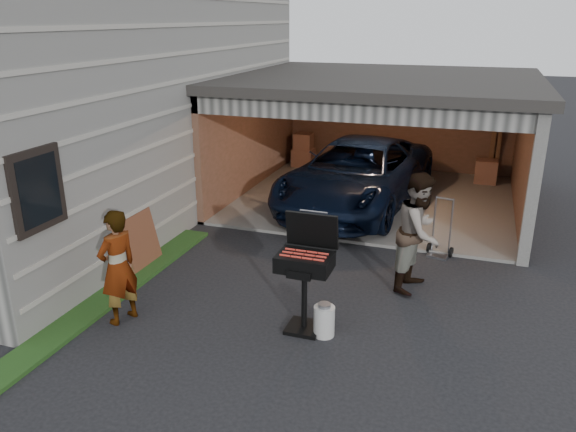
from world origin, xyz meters
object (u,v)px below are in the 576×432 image
Objects in this scene: minivan at (357,177)px; propane_tank at (324,321)px; man at (419,232)px; plywood_panel at (142,241)px; bbq_grill at (306,265)px; woman at (118,267)px; hand_truck at (440,245)px.

minivan is 12.17× the size of propane_tank.
man is 1.97× the size of plywood_panel.
bbq_grill is 3.76× the size of propane_tank.
propane_tank is at bearing 118.21° from woman.
bbq_grill is at bearing -17.84° from plywood_panel.
propane_tank is at bearing -75.15° from minivan.
propane_tank is 3.56m from hand_truck.
man is 1.72× the size of hand_truck.
hand_truck is at bearing 3.14° from man.
plywood_panel is (-3.60, 1.15, 0.26)m from propane_tank.
man is (3.86, 2.44, 0.12)m from woman.
man is at bearing 53.83° from bbq_grill.
man reaches higher than hand_truck.
minivan reaches higher than plywood_panel.
man is at bearing -56.99° from minivan.
woman is 5.69m from hand_truck.
woman is 2.63m from bbq_grill.
bbq_grill is 1.47× the size of hand_truck.
propane_tank is at bearing -98.77° from hand_truck.
bbq_grill is (-1.31, -1.79, 0.01)m from man.
man is at bearing 9.00° from plywood_panel.
bbq_grill is 1.69× the size of plywood_panel.
plywood_panel reaches higher than propane_tank.
hand_truck is at bearing 150.48° from woman.
bbq_grill is (0.48, -5.42, 0.24)m from minivan.
woman is 1.90m from plywood_panel.
hand_truck reaches higher than plywood_panel.
man reaches higher than plywood_panel.
minivan is at bearing 95.04° from bbq_grill.
woman is 1.73× the size of plywood_panel.
woman is at bearing -165.79° from bbq_grill.
minivan is at bearing 145.14° from hand_truck.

